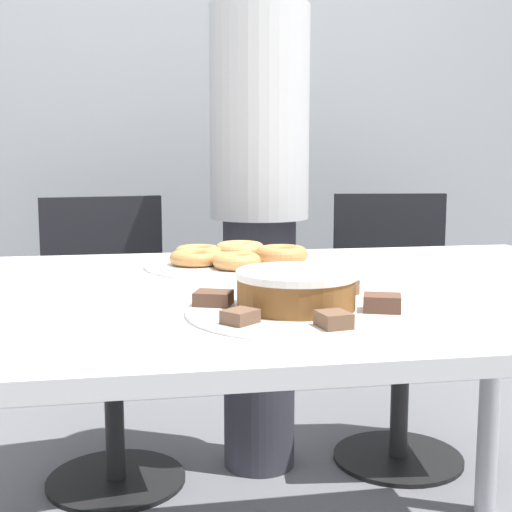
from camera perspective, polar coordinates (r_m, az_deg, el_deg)
The scene contains 20 objects.
wall_back at distance 2.99m, azimuth -4.88°, elevation 13.23°, with size 8.00×0.05×2.60m.
table at distance 1.41m, azimuth 1.61°, elevation -5.89°, with size 1.56×1.04×0.78m.
person_standing at distance 2.28m, azimuth 0.27°, elevation 4.48°, with size 0.31×0.31×1.67m.
office_chair_left at distance 2.33m, azimuth -11.59°, elevation -7.13°, with size 0.50×0.50×0.90m.
office_chair_right at distance 2.50m, azimuth 11.21°, elevation -6.10°, with size 0.49×0.49×0.90m.
plate_cake at distance 1.16m, azimuth 3.22°, elevation -4.40°, with size 0.36×0.36×0.01m.
plate_donuts at distance 1.64m, azimuth -2.27°, elevation -0.68°, with size 0.38×0.38×0.01m.
frosted_cake at distance 1.16m, azimuth 3.23°, elevation -2.66°, with size 0.20×0.20×0.06m.
lamington_0 at distance 1.15m, azimuth 10.06°, elevation -3.72°, with size 0.07×0.07×0.03m.
lamington_1 at distance 1.27m, azimuth 6.95°, elevation -2.55°, with size 0.06×0.06×0.03m.
lamington_2 at distance 1.28m, azimuth 0.80°, elevation -2.40°, with size 0.06×0.07×0.02m.
lamington_3 at distance 1.18m, azimuth -3.43°, elevation -3.37°, with size 0.07×0.07×0.02m.
lamington_4 at distance 1.06m, azimuth -1.28°, elevation -4.86°, with size 0.06×0.06×0.02m.
lamington_5 at distance 1.04m, azimuth 6.23°, elevation -5.08°, with size 0.05×0.06×0.02m.
donut_0 at distance 1.64m, azimuth -2.28°, elevation 0.03°, with size 0.12×0.12×0.03m.
donut_1 at distance 1.55m, azimuth -1.55°, elevation -0.41°, with size 0.11×0.11×0.03m.
donut_2 at distance 1.63m, azimuth 2.05°, elevation 0.13°, with size 0.12×0.12×0.04m.
donut_3 at distance 1.70m, azimuth -1.29°, elevation 0.47°, with size 0.12×0.12×0.04m.
donut_4 at distance 1.71m, azimuth -4.66°, elevation 0.32°, with size 0.11×0.11×0.03m.
donut_5 at distance 1.61m, azimuth -4.86°, elevation -0.15°, with size 0.12×0.12×0.03m.
Camera 1 is at (-0.28, -1.34, 1.04)m, focal length 50.00 mm.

